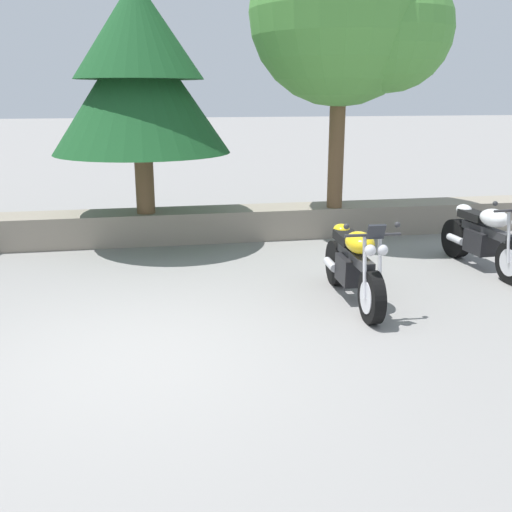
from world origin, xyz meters
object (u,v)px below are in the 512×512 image
object	(u,v)px
pine_tree_mid_left	(139,71)
leafy_tree_mid_right	(352,15)
motorcycle_yellow_centre	(354,266)
motorcycle_white_far_right	(485,238)

from	to	relation	value
pine_tree_mid_left	leafy_tree_mid_right	xyz separation A→B (m)	(3.56, -0.19, 0.91)
motorcycle_yellow_centre	motorcycle_white_far_right	world-z (taller)	same
motorcycle_yellow_centre	leafy_tree_mid_right	distance (m)	4.86
pine_tree_mid_left	motorcycle_yellow_centre	bearing A→B (deg)	-54.30
leafy_tree_mid_right	motorcycle_yellow_centre	bearing A→B (deg)	-106.55
motorcycle_yellow_centre	pine_tree_mid_left	xyz separation A→B (m)	(-2.56, 3.56, 2.44)
motorcycle_white_far_right	pine_tree_mid_left	distance (m)	6.09
motorcycle_yellow_centre	leafy_tree_mid_right	bearing A→B (deg)	73.45
motorcycle_yellow_centre	leafy_tree_mid_right	world-z (taller)	leafy_tree_mid_right
motorcycle_yellow_centre	pine_tree_mid_left	distance (m)	5.02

